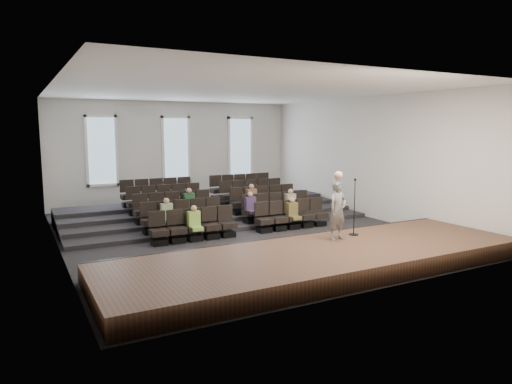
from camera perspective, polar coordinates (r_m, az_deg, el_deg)
ground at (r=16.65m, az=-2.17°, el=-4.90°), size 14.00×14.00×0.00m
ceiling at (r=16.29m, az=-2.26°, el=12.55°), size 12.00×14.00×0.02m
wall_back at (r=22.78m, az=-10.00°, el=4.79°), size 12.00×0.04×5.00m
wall_front at (r=10.45m, az=14.90°, el=1.12°), size 12.00×0.04×5.00m
wall_left at (r=14.68m, az=-23.86°, el=2.59°), size 0.04×14.00×5.00m
wall_right at (r=19.67m, az=13.80°, el=4.21°), size 0.04×14.00×5.00m
stage at (r=12.35m, az=8.38°, el=-8.34°), size 11.80×3.60×0.50m
stage_lip at (r=13.76m, az=3.96°, el=-6.59°), size 11.80×0.06×0.52m
risers at (r=19.45m, az=-6.28°, el=-2.49°), size 11.80×4.80×0.60m
seating_rows at (r=17.89m, az=-4.35°, el=-1.80°), size 6.80×4.70×1.67m
windows at (r=22.71m, az=-9.96°, el=5.28°), size 8.44×0.10×3.24m
audience at (r=16.93m, az=-2.54°, el=-1.83°), size 5.45×2.64×1.10m
speaker at (r=13.37m, az=10.16°, el=-2.24°), size 0.68×0.50×1.72m
mic_stand at (r=14.10m, az=12.15°, el=-3.22°), size 0.29×0.29×1.72m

